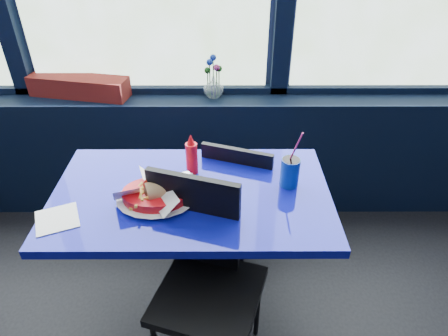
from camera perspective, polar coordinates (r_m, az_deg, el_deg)
window_sill at (r=2.68m, az=-9.55°, el=2.11°), size 5.00×0.26×0.80m
near_table at (r=1.85m, az=-4.44°, el=-7.87°), size 1.20×0.70×0.75m
chair_near_front at (r=1.72m, az=-3.04°, el=-13.99°), size 0.52×0.52×0.91m
chair_near_back at (r=2.16m, az=0.70°, el=-3.80°), size 0.47×0.48×0.83m
planter_box at (r=2.60m, az=-19.99°, el=10.92°), size 0.62×0.27×0.12m
flower_vase at (r=2.43m, az=-1.53°, el=11.78°), size 0.15×0.15×0.26m
food_basket at (r=1.68m, az=-9.52°, el=-3.60°), size 0.30×0.28×0.11m
ketchup_bottle at (r=1.81m, az=-4.65°, el=1.72°), size 0.05×0.05×0.20m
soda_cup at (r=1.76m, az=9.41°, el=-0.50°), size 0.08×0.08×0.28m
napkin at (r=1.72m, az=-22.74°, el=-6.74°), size 0.21×0.21×0.00m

